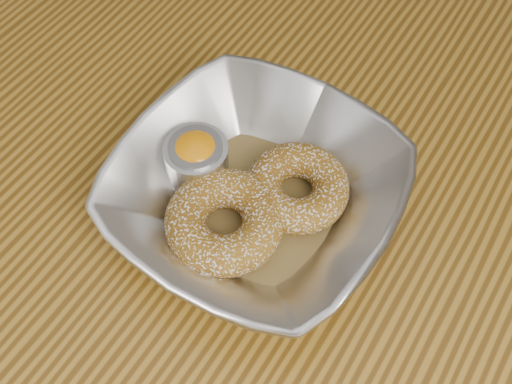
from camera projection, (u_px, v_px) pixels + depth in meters
The scene contains 6 objects.
table at pixel (320, 237), 0.62m from camera, with size 1.20×0.80×0.75m.
serving_bowl at pixel (256, 193), 0.50m from camera, with size 0.23×0.23×0.06m, color silver.
parchment at pixel (256, 205), 0.52m from camera, with size 0.14×0.14×0.00m, color brown.
donut_back at pixel (297, 188), 0.51m from camera, with size 0.09×0.09×0.03m, color brown.
donut_front at pixel (224, 221), 0.49m from camera, with size 0.10×0.10×0.03m, color brown.
ramekin at pixel (197, 159), 0.51m from camera, with size 0.06×0.06×0.05m.
Camera 1 is at (0.10, -0.28, 1.20)m, focal length 42.00 mm.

